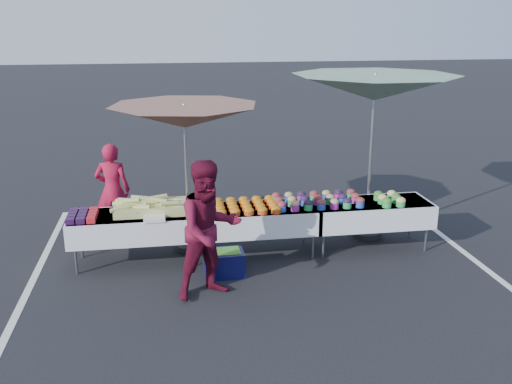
{
  "coord_description": "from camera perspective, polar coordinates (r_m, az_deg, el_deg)",
  "views": [
    {
      "loc": [
        -1.29,
        -8.0,
        3.47
      ],
      "look_at": [
        0.0,
        0.0,
        1.0
      ],
      "focal_mm": 40.0,
      "sensor_mm": 36.0,
      "label": 1
    }
  ],
  "objects": [
    {
      "name": "bean_baskets",
      "position": [
        8.98,
        13.19,
        -0.66
      ],
      "size": [
        0.36,
        0.5,
        0.15
      ],
      "color": "green",
      "rests_on": "table_right"
    },
    {
      "name": "customer",
      "position": [
        7.27,
        -4.68,
        -3.79
      ],
      "size": [
        1.06,
        0.95,
        1.81
      ],
      "primitive_type": "imported",
      "rotation": [
        0.0,
        0.0,
        0.36
      ],
      "color": "maroon",
      "rests_on": "ground"
    },
    {
      "name": "potato_cups",
      "position": [
        8.72,
        6.18,
        -0.77
      ],
      "size": [
        1.34,
        0.58,
        0.16
      ],
      "color": "#2546AD",
      "rests_on": "table_right"
    },
    {
      "name": "berry_punnets",
      "position": [
        8.47,
        -16.96,
        -2.27
      ],
      "size": [
        0.4,
        0.54,
        0.08
      ],
      "color": "black",
      "rests_on": "table_left"
    },
    {
      "name": "plastic_bags",
      "position": [
        8.16,
        -10.12,
        -2.61
      ],
      "size": [
        0.3,
        0.25,
        0.05
      ],
      "primitive_type": "cube",
      "color": "white",
      "rests_on": "table_left"
    },
    {
      "name": "stripe_right",
      "position": [
        9.81,
        18.85,
        -4.71
      ],
      "size": [
        0.1,
        5.0,
        0.0
      ],
      "primitive_type": "cube",
      "color": "silver",
      "rests_on": "ground"
    },
    {
      "name": "stripe_left",
      "position": [
        8.93,
        -20.89,
        -7.1
      ],
      "size": [
        0.1,
        5.0,
        0.0
      ],
      "primitive_type": "cube",
      "color": "silver",
      "rests_on": "ground"
    },
    {
      "name": "table_left",
      "position": [
        8.52,
        -12.05,
        -3.25
      ],
      "size": [
        1.86,
        0.81,
        0.75
      ],
      "color": "white",
      "rests_on": "ground"
    },
    {
      "name": "carrot_bowls",
      "position": [
        8.5,
        -0.99,
        -1.36
      ],
      "size": [
        0.95,
        0.69,
        0.11
      ],
      "color": "#C33F15",
      "rests_on": "table_center"
    },
    {
      "name": "table_right",
      "position": [
        9.05,
        11.33,
        -1.99
      ],
      "size": [
        1.86,
        0.81,
        0.75
      ],
      "color": "white",
      "rests_on": "ground"
    },
    {
      "name": "table_center",
      "position": [
        8.6,
        0.0,
        -2.66
      ],
      "size": [
        1.86,
        0.81,
        0.75
      ],
      "color": "white",
      "rests_on": "ground"
    },
    {
      "name": "vendor",
      "position": [
        9.62,
        -14.13,
        0.19
      ],
      "size": [
        0.63,
        0.47,
        1.56
      ],
      "primitive_type": "imported",
      "rotation": [
        0.0,
        0.0,
        2.97
      ],
      "color": "#A31232",
      "rests_on": "ground"
    },
    {
      "name": "umbrella_right",
      "position": [
        9.13,
        11.78,
        10.06
      ],
      "size": [
        3.4,
        3.4,
        2.68
      ],
      "rotation": [
        0.0,
        0.0,
        -0.38
      ],
      "color": "black",
      "rests_on": "ground"
    },
    {
      "name": "umbrella_left",
      "position": [
        8.52,
        -7.18,
        7.4
      ],
      "size": [
        2.64,
        2.64,
        2.29
      ],
      "rotation": [
        0.0,
        0.0,
        0.2
      ],
      "color": "black",
      "rests_on": "ground"
    },
    {
      "name": "ground",
      "position": [
        8.82,
        0.0,
        -6.23
      ],
      "size": [
        80.0,
        80.0,
        0.0
      ],
      "primitive_type": "plane",
      "color": "black"
    },
    {
      "name": "corn_pile",
      "position": [
        8.47,
        -10.51,
        -1.45
      ],
      "size": [
        1.16,
        0.57,
        0.26
      ],
      "color": "#CECD69",
      "rests_on": "table_left"
    },
    {
      "name": "storage_bin",
      "position": [
        8.09,
        -3.22,
        -7.04
      ],
      "size": [
        0.57,
        0.42,
        0.36
      ],
      "rotation": [
        0.0,
        0.0,
        0.03
      ],
      "color": "#0C0D3F",
      "rests_on": "ground"
    }
  ]
}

